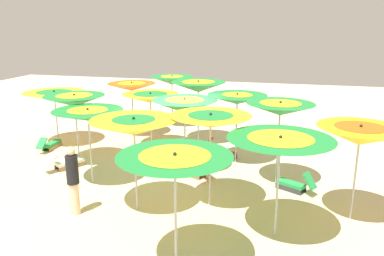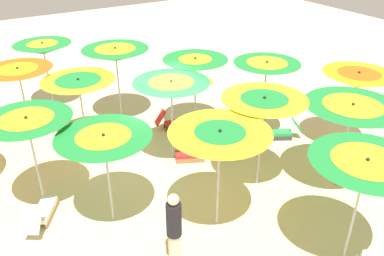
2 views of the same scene
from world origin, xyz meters
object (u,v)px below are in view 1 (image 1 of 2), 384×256
at_px(beach_umbrella_11, 134,127).
at_px(beach_umbrella_14, 54,96).
at_px(beach_umbrella_3, 198,87).
at_px(beach_umbrella_8, 150,98).
at_px(beach_umbrella_1, 280,109).
at_px(lounger_2, 66,162).
at_px(beach_umbrella_0, 360,136).
at_px(lounger_4, 294,184).
at_px(beach_umbrella_2, 237,99).
at_px(lounger_3, 221,152).
at_px(beach_umbrella_4, 172,80).
at_px(beach_umbrella_9, 132,87).
at_px(beach_umbrella_10, 175,165).
at_px(beach_ball, 307,140).
at_px(beach_umbrella_12, 88,115).
at_px(lounger_5, 50,144).
at_px(beach_umbrella_5, 280,145).
at_px(beach_umbrella_13, 75,101).
at_px(lounger_0, 195,170).
at_px(beach_umbrella_6, 211,121).
at_px(beachgoer_1, 73,179).
at_px(beach_umbrella_7, 185,106).

xyz_separation_m(beach_umbrella_11, beach_umbrella_14, (4.53, 5.14, -0.29)).
relative_size(beach_umbrella_3, beach_umbrella_8, 1.16).
relative_size(beach_umbrella_1, lounger_2, 1.87).
bearing_deg(beach_umbrella_0, beach_umbrella_14, 70.27).
distance_m(beach_umbrella_14, lounger_4, 9.51).
height_order(beach_umbrella_2, beach_umbrella_3, beach_umbrella_3).
xyz_separation_m(beach_umbrella_0, lounger_3, (3.62, 3.83, -1.90)).
distance_m(beach_umbrella_2, lounger_2, 5.99).
distance_m(beach_umbrella_4, beach_umbrella_9, 2.23).
bearing_deg(beach_umbrella_2, lounger_3, 59.97).
relative_size(beach_umbrella_3, lounger_3, 1.99).
distance_m(beach_umbrella_8, beach_umbrella_10, 7.80).
distance_m(beach_umbrella_2, beach_ball, 4.31).
bearing_deg(beach_umbrella_12, lounger_5, 51.13).
xyz_separation_m(beach_umbrella_5, lounger_2, (2.60, 6.81, -1.93)).
relative_size(beach_umbrella_13, lounger_0, 2.01).
bearing_deg(beach_umbrella_9, beach_umbrella_1, -122.37).
relative_size(beach_umbrella_4, beach_umbrella_5, 1.00).
distance_m(lounger_2, lounger_5, 2.34).
relative_size(beach_umbrella_6, beach_umbrella_13, 1.04).
relative_size(beach_umbrella_0, beach_umbrella_8, 1.11).
xyz_separation_m(beach_umbrella_14, beachgoer_1, (-5.12, -3.73, -0.98)).
relative_size(beach_umbrella_2, beach_umbrella_3, 0.97).
bearing_deg(beach_umbrella_7, beach_umbrella_3, 5.38).
bearing_deg(beach_umbrella_0, lounger_0, 68.47).
bearing_deg(beach_umbrella_7, beach_umbrella_13, 93.19).
distance_m(beach_umbrella_1, beach_umbrella_13, 6.57).
bearing_deg(beach_umbrella_13, beach_umbrella_10, -135.29).
bearing_deg(beach_umbrella_7, lounger_0, -133.51).
xyz_separation_m(beach_umbrella_13, lounger_0, (-0.20, -4.10, -1.96)).
xyz_separation_m(beach_umbrella_6, beachgoer_1, (-1.28, 3.15, -1.35)).
bearing_deg(lounger_4, lounger_3, -12.90).
bearing_deg(beach_umbrella_14, beach_umbrella_5, -120.00).
height_order(beach_umbrella_3, lounger_2, beach_umbrella_3).
relative_size(beach_umbrella_4, beach_umbrella_12, 1.03).
distance_m(beach_umbrella_0, lounger_2, 8.89).
relative_size(beach_umbrella_5, lounger_4, 2.06).
xyz_separation_m(beach_umbrella_6, beach_umbrella_7, (2.22, 1.26, -0.14)).
xyz_separation_m(beach_umbrella_1, lounger_3, (1.91, 1.98, -2.06)).
bearing_deg(beach_umbrella_0, beach_umbrella_5, 125.30).
bearing_deg(beach_umbrella_9, lounger_0, -136.83).
bearing_deg(beach_umbrella_9, beach_umbrella_5, -137.82).
xyz_separation_m(beach_umbrella_8, beach_umbrella_11, (-4.97, -1.38, 0.28)).
height_order(beach_umbrella_2, beach_umbrella_12, beach_umbrella_2).
bearing_deg(beach_umbrella_12, beach_umbrella_10, -134.18).
relative_size(lounger_0, beachgoer_1, 0.68).
bearing_deg(lounger_3, lounger_4, -30.56).
bearing_deg(beach_umbrella_6, beach_umbrella_8, 36.24).
relative_size(beach_umbrella_5, beach_umbrella_10, 0.97).
height_order(beach_umbrella_7, beach_umbrella_14, beach_umbrella_7).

